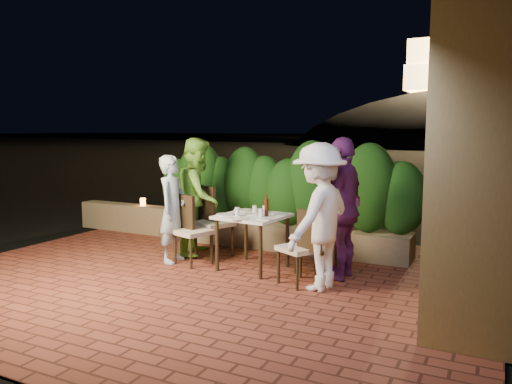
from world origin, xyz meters
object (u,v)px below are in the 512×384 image
Objects in this scene: chair_left_front at (193,230)px; diner_green at (199,196)px; chair_right_front at (299,247)px; parapet_lamp at (143,202)px; bowl at (262,211)px; diner_blue at (173,209)px; chair_left_back at (214,222)px; beer_bottle at (266,205)px; chair_right_back at (316,237)px; diner_purple at (343,208)px; dining_table at (253,242)px; diner_white at (319,217)px.

diner_green reaches higher than chair_left_front.
diner_green reaches higher than chair_right_front.
parapet_lamp is (-2.04, 1.41, 0.08)m from chair_left_front.
bowl is 0.10× the size of diner_blue.
chair_left_back is 0.46m from diner_green.
beer_bottle is 0.78m from chair_right_back.
chair_left_back is 1.82m from chair_right_front.
chair_right_front is (1.69, -0.20, -0.01)m from chair_left_front.
diner_purple is (2.05, -0.22, 0.38)m from chair_left_back.
chair_left_front is at bearing 33.57° from chair_right_back.
bowl is at bearing -113.11° from diner_green.
chair_right_front is at bearing -37.32° from bowl.
diner_green is (-1.97, 0.24, 0.39)m from chair_right_back.
chair_right_front is at bearing -29.41° from beer_bottle.
dining_table is 3.17m from parapet_lamp.
diner_blue is (-1.20, -0.17, 0.39)m from dining_table.
chair_left_front is at bearing -172.45° from beer_bottle.
beer_bottle is 1.18m from chair_left_back.
chair_right_back is at bearing 10.54° from dining_table.
diner_green is at bearing 160.48° from dining_table.
bowl is 1.27m from diner_white.
bowl is at bearing -18.72° from parapet_lamp.
diner_white is (0.24, -0.56, 0.38)m from chair_right_back.
diner_green is 2.01m from parapet_lamp.
chair_left_back is (-1.06, 0.39, -0.37)m from beer_bottle.
diner_blue is (-1.21, -0.44, -0.00)m from bowl.
dining_table is 0.46× the size of diner_purple.
chair_left_back is at bearing -92.09° from diner_purple.
chair_left_back reaches higher than chair_right_front.
diner_purple is at bearing -156.76° from chair_right_back.
diner_white is at bearing 136.38° from chair_right_back.
diner_green is at bearing 16.38° from chair_right_back.
dining_table is 0.86× the size of chair_left_front.
parapet_lamp is at bearing 42.27° from diner_blue.
dining_table is 0.87m from chair_right_back.
chair_right_front is at bearing -103.06° from diner_blue.
diner_white is (1.93, -0.77, 0.35)m from chair_left_back.
chair_left_back is 7.45× the size of parapet_lamp.
beer_bottle reaches higher than chair_right_front.
diner_purple is (0.12, 0.56, 0.03)m from diner_white.
diner_blue reaches higher than chair_left_front.
chair_right_back is at bearing -65.69° from chair_right_front.
diner_white reaches higher than parapet_lamp.
chair_left_front is (-0.87, -0.15, 0.11)m from dining_table.
beer_bottle is at bearing -91.36° from diner_blue.
beer_bottle is at bearing -76.42° from diner_purple.
chair_right_front is at bearing -1.24° from chair_left_back.
diner_blue is 2.43m from diner_purple.
diner_blue is at bearing 156.27° from diner_green.
diner_purple is at bearing 9.57° from beer_bottle.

